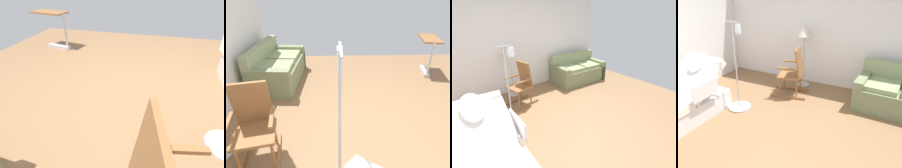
{
  "view_description": "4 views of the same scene",
  "coord_description": "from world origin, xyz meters",
  "views": [
    {
      "loc": [
        -0.35,
        2.2,
        1.54
      ],
      "look_at": [
        0.04,
        0.71,
        0.6
      ],
      "focal_mm": 28.72,
      "sensor_mm": 36.0,
      "label": 1
    },
    {
      "loc": [
        -2.27,
        0.73,
        2.04
      ],
      "look_at": [
        0.3,
        0.65,
        0.62
      ],
      "focal_mm": 30.48,
      "sensor_mm": 36.0,
      "label": 2
    },
    {
      "loc": [
        -2.27,
        -2.2,
        2.28
      ],
      "look_at": [
        0.02,
        0.66,
        0.71
      ],
      "focal_mm": 29.72,
      "sensor_mm": 36.0,
      "label": 3
    },
    {
      "loc": [
        1.59,
        -2.72,
        2.48
      ],
      "look_at": [
        -0.01,
        0.53,
        0.82
      ],
      "focal_mm": 39.85,
      "sensor_mm": 36.0,
      "label": 4
    }
  ],
  "objects": [
    {
      "name": "ground_plane",
      "position": [
        0.0,
        0.0,
        0.0
      ],
      "size": [
        6.43,
        6.43,
        0.0
      ],
      "primitive_type": "plane",
      "color": "olive"
    },
    {
      "name": "couch",
      "position": [
        1.62,
        1.94,
        0.31
      ],
      "size": [
        1.64,
        0.94,
        0.85
      ],
      "color": "#737D57",
      "rests_on": "ground"
    },
    {
      "name": "rocking_chair",
      "position": [
        -0.49,
        1.68,
        0.5
      ],
      "size": [
        0.84,
        0.62,
        1.05
      ],
      "color": "brown",
      "rests_on": "ground"
    },
    {
      "name": "overbed_table",
      "position": [
        2.02,
        -1.56,
        0.53
      ],
      "size": [
        0.87,
        0.55,
        0.84
      ],
      "color": "#B2B5BA",
      "rests_on": "ground"
    }
  ]
}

